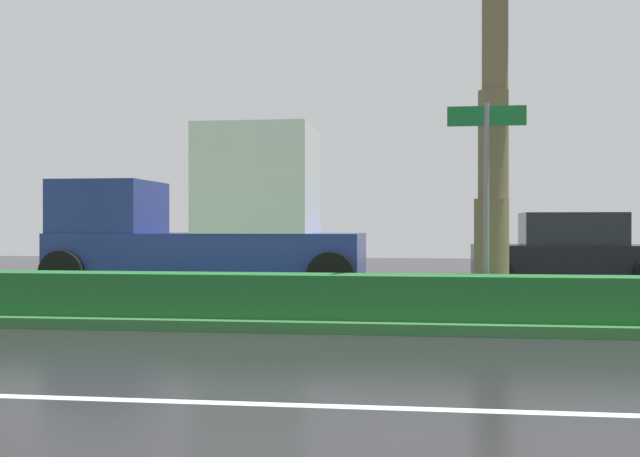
% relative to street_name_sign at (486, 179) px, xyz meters
% --- Properties ---
extents(ground_plane, '(90.00, 42.00, 0.10)m').
position_rel_street_name_sign_xyz_m(ground_plane, '(0.07, 1.81, -2.13)').
color(ground_plane, black).
extents(near_lane_divider_stripe, '(81.00, 0.14, 0.01)m').
position_rel_street_name_sign_xyz_m(near_lane_divider_stripe, '(0.07, -5.19, -2.08)').
color(near_lane_divider_stripe, white).
rests_on(near_lane_divider_stripe, ground_plane).
extents(median_strip, '(85.50, 4.00, 0.15)m').
position_rel_street_name_sign_xyz_m(median_strip, '(0.07, 0.81, -2.00)').
color(median_strip, '#2D6B33').
rests_on(median_strip, ground_plane).
extents(median_hedge, '(76.50, 0.70, 0.60)m').
position_rel_street_name_sign_xyz_m(median_hedge, '(0.07, -0.59, -1.63)').
color(median_hedge, '#1E6028').
rests_on(median_hedge, median_strip).
extents(street_name_sign, '(1.10, 0.08, 3.00)m').
position_rel_street_name_sign_xyz_m(street_name_sign, '(0.00, 0.00, 0.00)').
color(street_name_sign, slate).
rests_on(street_name_sign, median_strip).
extents(box_truck_lead, '(6.40, 2.64, 3.46)m').
position_rel_street_name_sign_xyz_m(box_truck_lead, '(-5.27, 4.70, -0.53)').
color(box_truck_lead, navy).
rests_on(box_truck_lead, ground_plane).
extents(car_in_traffic_leading, '(4.30, 2.02, 1.72)m').
position_rel_street_name_sign_xyz_m(car_in_traffic_leading, '(2.47, 7.82, -1.25)').
color(car_in_traffic_leading, black).
rests_on(car_in_traffic_leading, ground_plane).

